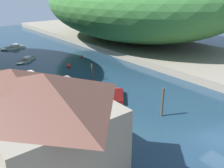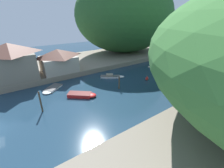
{
  "view_description": "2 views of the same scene",
  "coord_description": "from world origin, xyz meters",
  "px_view_note": "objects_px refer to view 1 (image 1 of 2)",
  "views": [
    {
      "loc": [
        -21.87,
        -10.17,
        14.58
      ],
      "look_at": [
        -1.34,
        15.95,
        1.57
      ],
      "focal_mm": 40.0,
      "sensor_mm": 36.0,
      "label": 1
    },
    {
      "loc": [
        22.61,
        4.69,
        14.19
      ],
      "look_at": [
        1.57,
        19.37,
        2.61
      ],
      "focal_mm": 24.0,
      "sensor_mm": 36.0,
      "label": 2
    }
  ],
  "objects_px": {
    "boat_navy_launch": "(12,47)",
    "person_by_boathouse": "(47,121)",
    "boat_white_cruiser": "(96,122)",
    "boat_open_rowboat": "(116,95)",
    "boat_red_skiff": "(51,82)",
    "person_on_quay": "(22,100)",
    "boathouse_shed": "(15,94)",
    "waterfront_building": "(48,124)",
    "boat_far_right_bank": "(25,60)",
    "channel_buoy_near": "(82,56)",
    "channel_buoy_far": "(69,66)"
  },
  "relations": [
    {
      "from": "waterfront_building",
      "to": "boathouse_shed",
      "type": "distance_m",
      "value": 9.85
    },
    {
      "from": "boat_far_right_bank",
      "to": "channel_buoy_near",
      "type": "height_order",
      "value": "channel_buoy_near"
    },
    {
      "from": "boat_navy_launch",
      "to": "boat_red_skiff",
      "type": "height_order",
      "value": "boat_navy_launch"
    },
    {
      "from": "boat_white_cruiser",
      "to": "boat_red_skiff",
      "type": "bearing_deg",
      "value": -136.56
    },
    {
      "from": "boat_far_right_bank",
      "to": "boat_red_skiff",
      "type": "distance_m",
      "value": 15.53
    },
    {
      "from": "waterfront_building",
      "to": "channel_buoy_far",
      "type": "bearing_deg",
      "value": 58.97
    },
    {
      "from": "waterfront_building",
      "to": "boathouse_shed",
      "type": "xyz_separation_m",
      "value": [
        0.64,
        9.76,
        -1.17
      ]
    },
    {
      "from": "boat_red_skiff",
      "to": "person_by_boathouse",
      "type": "xyz_separation_m",
      "value": [
        -7.16,
        -14.45,
        2.0
      ]
    },
    {
      "from": "boat_navy_launch",
      "to": "person_by_boathouse",
      "type": "height_order",
      "value": "person_by_boathouse"
    },
    {
      "from": "boat_red_skiff",
      "to": "person_on_quay",
      "type": "height_order",
      "value": "person_on_quay"
    },
    {
      "from": "boat_navy_launch",
      "to": "boat_far_right_bank",
      "type": "distance_m",
      "value": 13.21
    },
    {
      "from": "boat_white_cruiser",
      "to": "person_by_boathouse",
      "type": "bearing_deg",
      "value": -43.55
    },
    {
      "from": "boathouse_shed",
      "to": "person_on_quay",
      "type": "bearing_deg",
      "value": 60.89
    },
    {
      "from": "boat_open_rowboat",
      "to": "person_on_quay",
      "type": "xyz_separation_m",
      "value": [
        -12.28,
        2.39,
        1.94
      ]
    },
    {
      "from": "boat_open_rowboat",
      "to": "person_on_quay",
      "type": "relative_size",
      "value": 3.19
    },
    {
      "from": "boat_open_rowboat",
      "to": "person_by_boathouse",
      "type": "bearing_deg",
      "value": -121.99
    },
    {
      "from": "waterfront_building",
      "to": "boat_open_rowboat",
      "type": "xyz_separation_m",
      "value": [
        14.29,
        9.82,
        -5.06
      ]
    },
    {
      "from": "boat_open_rowboat",
      "to": "channel_buoy_far",
      "type": "bearing_deg",
      "value": 124.8
    },
    {
      "from": "waterfront_building",
      "to": "boat_navy_launch",
      "type": "relative_size",
      "value": 1.63
    },
    {
      "from": "boat_white_cruiser",
      "to": "boat_open_rowboat",
      "type": "relative_size",
      "value": 0.94
    },
    {
      "from": "channel_buoy_near",
      "to": "person_on_quay",
      "type": "height_order",
      "value": "person_on_quay"
    },
    {
      "from": "boathouse_shed",
      "to": "boat_white_cruiser",
      "type": "xyz_separation_m",
      "value": [
        7.26,
        -4.2,
        -4.03
      ]
    },
    {
      "from": "person_by_boathouse",
      "to": "waterfront_building",
      "type": "bearing_deg",
      "value": 170.33
    },
    {
      "from": "boat_far_right_bank",
      "to": "person_on_quay",
      "type": "bearing_deg",
      "value": 121.5
    },
    {
      "from": "boat_open_rowboat",
      "to": "person_on_quay",
      "type": "bearing_deg",
      "value": -151.33
    },
    {
      "from": "boat_red_skiff",
      "to": "person_on_quay",
      "type": "bearing_deg",
      "value": -97.55
    },
    {
      "from": "waterfront_building",
      "to": "boat_white_cruiser",
      "type": "distance_m",
      "value": 10.96
    },
    {
      "from": "boat_white_cruiser",
      "to": "boat_open_rowboat",
      "type": "bearing_deg",
      "value": 172.86
    },
    {
      "from": "person_on_quay",
      "to": "person_by_boathouse",
      "type": "bearing_deg",
      "value": -161.69
    },
    {
      "from": "boat_navy_launch",
      "to": "boat_far_right_bank",
      "type": "bearing_deg",
      "value": 169.99
    },
    {
      "from": "channel_buoy_far",
      "to": "boat_white_cruiser",
      "type": "bearing_deg",
      "value": -110.79
    },
    {
      "from": "boat_navy_launch",
      "to": "channel_buoy_near",
      "type": "height_order",
      "value": "boat_navy_launch"
    },
    {
      "from": "boat_open_rowboat",
      "to": "person_by_boathouse",
      "type": "height_order",
      "value": "person_by_boathouse"
    },
    {
      "from": "boat_navy_launch",
      "to": "channel_buoy_near",
      "type": "relative_size",
      "value": 7.38
    },
    {
      "from": "boathouse_shed",
      "to": "boat_open_rowboat",
      "type": "distance_m",
      "value": 14.19
    },
    {
      "from": "boat_red_skiff",
      "to": "boat_white_cruiser",
      "type": "bearing_deg",
      "value": -60.86
    },
    {
      "from": "boat_white_cruiser",
      "to": "channel_buoy_far",
      "type": "xyz_separation_m",
      "value": [
        7.79,
        20.52,
        0.25
      ]
    },
    {
      "from": "channel_buoy_near",
      "to": "person_on_quay",
      "type": "relative_size",
      "value": 0.47
    },
    {
      "from": "boathouse_shed",
      "to": "boat_navy_launch",
      "type": "xyz_separation_m",
      "value": [
        11.66,
        39.11,
        -3.91
      ]
    },
    {
      "from": "boathouse_shed",
      "to": "waterfront_building",
      "type": "bearing_deg",
      "value": -93.74
    },
    {
      "from": "boat_open_rowboat",
      "to": "channel_buoy_far",
      "type": "relative_size",
      "value": 4.63
    },
    {
      "from": "boat_navy_launch",
      "to": "person_by_boathouse",
      "type": "relative_size",
      "value": 3.48
    },
    {
      "from": "boathouse_shed",
      "to": "channel_buoy_far",
      "type": "relative_size",
      "value": 7.53
    },
    {
      "from": "boat_red_skiff",
      "to": "person_by_boathouse",
      "type": "bearing_deg",
      "value": -81.48
    },
    {
      "from": "waterfront_building",
      "to": "channel_buoy_near",
      "type": "height_order",
      "value": "waterfront_building"
    },
    {
      "from": "boat_white_cruiser",
      "to": "person_on_quay",
      "type": "height_order",
      "value": "person_on_quay"
    },
    {
      "from": "boat_far_right_bank",
      "to": "waterfront_building",
      "type": "bearing_deg",
      "value": 125.2
    },
    {
      "from": "boat_red_skiff",
      "to": "channel_buoy_near",
      "type": "distance_m",
      "value": 16.1
    },
    {
      "from": "waterfront_building",
      "to": "boat_far_right_bank",
      "type": "relative_size",
      "value": 1.76
    },
    {
      "from": "boat_navy_launch",
      "to": "boathouse_shed",
      "type": "bearing_deg",
      "value": 159.79
    }
  ]
}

